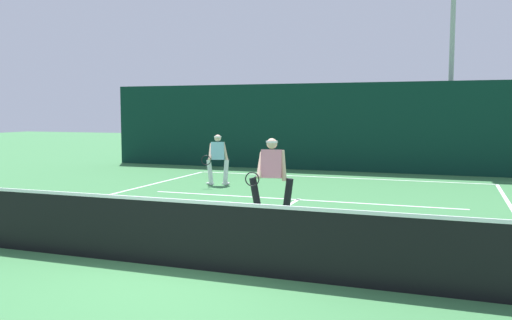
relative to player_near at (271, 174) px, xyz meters
The scene contains 10 objects.
ground_plane 3.98m from the player_near, 91.28° to the right, with size 80.00×80.00×0.00m, color #397742.
court_line_baseline_far 7.24m from the player_near, 90.69° to the left, with size 9.90×0.10×0.01m, color white.
court_line_service 2.58m from the player_near, 92.07° to the left, with size 8.07×0.10×0.01m, color white.
court_line_centre 1.14m from the player_near, 97.35° to the right, with size 0.10×6.40×0.01m, color white.
tennis_net 3.90m from the player_near, 91.28° to the right, with size 10.85×0.09×1.11m.
player_near is the anchor object (origin of this frame).
player_far 5.22m from the player_near, 126.41° to the left, with size 0.74×0.88×1.53m.
tennis_ball 3.28m from the player_near, 127.17° to the right, with size 0.07×0.07×0.07m, color #D1E033.
back_fence_windscreen 9.23m from the player_near, 90.54° to the left, with size 19.47×0.12×3.26m, color #0A2C23.
light_pole 11.64m from the player_near, 71.81° to the left, with size 0.55×0.44×7.63m.
Camera 1 is at (3.56, -6.66, 2.23)m, focal length 37.65 mm.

